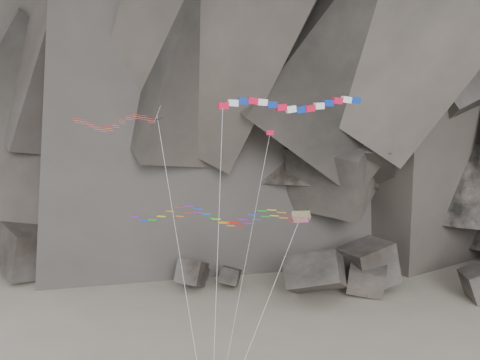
# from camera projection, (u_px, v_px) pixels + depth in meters

# --- Properties ---
(headland) EXTENTS (110.00, 70.00, 84.00)m
(headland) POSITION_uv_depth(u_px,v_px,m) (295.00, 2.00, 108.30)
(headland) COLOR #4F4741
(headland) RESTS_ON ground
(boulder_field) EXTENTS (85.64, 14.65, 9.80)m
(boulder_field) POSITION_uv_depth(u_px,v_px,m) (345.00, 275.00, 79.14)
(boulder_field) COLOR #47423F
(boulder_field) RESTS_ON ground
(delta_kite) EXTENTS (14.09, 9.95, 24.54)m
(delta_kite) POSITION_uv_depth(u_px,v_px,m) (110.00, 122.00, 50.64)
(delta_kite) COLOR red
(delta_kite) RESTS_ON ground
(banner_kite) EXTENTS (11.33, 11.68, 25.17)m
(banner_kite) POSITION_uv_depth(u_px,v_px,m) (291.00, 105.00, 48.07)
(banner_kite) COLOR red
(banner_kite) RESTS_ON ground
(parafoil_kite) EXTENTS (14.33, 4.54, 17.16)m
(parafoil_kite) POSITION_uv_depth(u_px,v_px,m) (209.00, 215.00, 45.33)
(parafoil_kite) COLOR gold
(parafoil_kite) RESTS_ON ground
(pennant_kite) EXTENTS (4.01, 5.82, 22.74)m
(pennant_kite) POSITION_uv_depth(u_px,v_px,m) (257.00, 200.00, 45.00)
(pennant_kite) COLOR red
(pennant_kite) RESTS_ON ground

